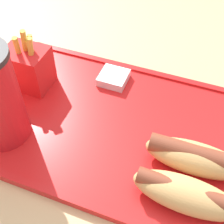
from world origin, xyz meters
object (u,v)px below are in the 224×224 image
object	(u,v)px
sauce_cup_mayo	(114,77)
fries_carton	(28,67)
hot_dog_near	(195,157)
hot_dog_far	(186,194)

from	to	relation	value
sauce_cup_mayo	fries_carton	bearing A→B (deg)	23.58
hot_dog_near	fries_carton	xyz separation A→B (m)	(0.31, -0.07, 0.02)
hot_dog_near	sauce_cup_mayo	world-z (taller)	hot_dog_near
hot_dog_far	fries_carton	bearing A→B (deg)	-22.93
hot_dog_far	hot_dog_near	xyz separation A→B (m)	(0.00, -0.06, 0.00)
hot_dog_far	sauce_cup_mayo	xyz separation A→B (m)	(0.17, -0.19, -0.01)
fries_carton	sauce_cup_mayo	size ratio (longest dim) A/B	2.28
hot_dog_far	fries_carton	world-z (taller)	fries_carton
fries_carton	sauce_cup_mayo	distance (m)	0.15
sauce_cup_mayo	hot_dog_near	bearing A→B (deg)	142.76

